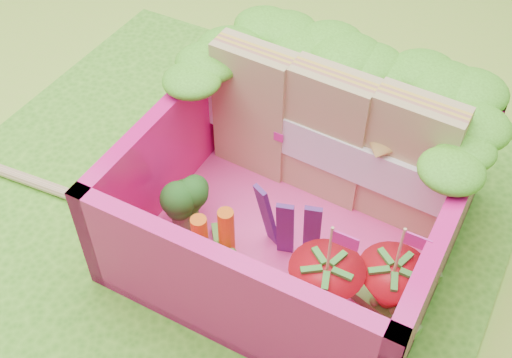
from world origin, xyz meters
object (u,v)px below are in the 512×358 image
at_px(sandwich_stack, 329,136).
at_px(strawberry_right, 389,290).
at_px(broccoli, 184,202).
at_px(strawberry_left, 324,291).
at_px(bento_box, 299,192).

distance_m(sandwich_stack, strawberry_right, 0.73).
bearing_deg(broccoli, sandwich_stack, 51.20).
xyz_separation_m(sandwich_stack, broccoli, (-0.43, -0.53, -0.14)).
xyz_separation_m(sandwich_stack, strawberry_left, (0.28, -0.63, -0.17)).
bearing_deg(broccoli, strawberry_left, -8.30).
height_order(bento_box, broccoli, bento_box).
relative_size(broccoli, strawberry_right, 0.60).
bearing_deg(bento_box, strawberry_right, -24.46).
relative_size(broccoli, strawberry_left, 0.58).
xyz_separation_m(strawberry_left, strawberry_right, (0.22, 0.13, -0.01)).
height_order(sandwich_stack, broccoli, sandwich_stack).
distance_m(bento_box, broccoli, 0.49).
bearing_deg(bento_box, strawberry_left, -51.40).
bearing_deg(strawberry_left, strawberry_right, 30.16).
height_order(bento_box, strawberry_left, strawberry_left).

